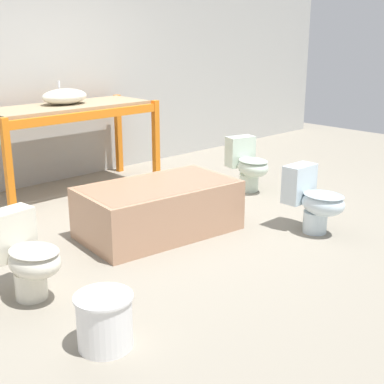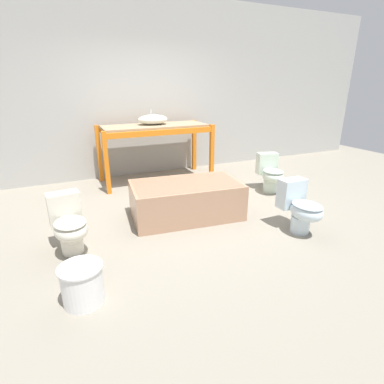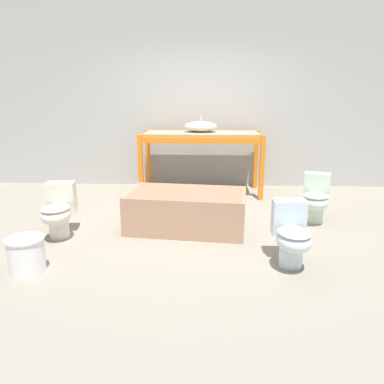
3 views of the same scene
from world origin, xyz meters
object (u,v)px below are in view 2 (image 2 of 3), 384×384
Objects in this scene: sink_basin at (153,120)px; toilet_extra at (270,173)px; toilet_near at (69,224)px; bucket_white at (82,283)px; toilet_far at (301,207)px; bathtub_main at (186,197)px.

sink_basin is 0.83× the size of toilet_extra.
bucket_white is (0.03, -0.89, -0.14)m from toilet_near.
toilet_far is at bearing -98.80° from toilet_extra.
toilet_near is 0.90m from bucket_white.
sink_basin is at bearing 92.23° from bathtub_main.
toilet_extra is 3.47m from bucket_white.
bathtub_main is 1.69m from toilet_extra.
toilet_near and toilet_far have the same top height.
bathtub_main is (-0.13, -1.77, -0.83)m from sink_basin.
bucket_white is at bearing -94.76° from toilet_near.
toilet_near is 3.20m from toilet_extra.
toilet_near is (-1.60, -2.09, -0.79)m from sink_basin.
sink_basin is 1.50× the size of bucket_white.
bucket_white is (-1.44, -1.21, -0.10)m from bathtub_main.
toilet_far reaches higher than bucket_white.
toilet_far reaches higher than bathtub_main.
toilet_far is 0.96× the size of toilet_extra.
toilet_extra is at bearing 26.58° from bucket_white.
sink_basin reaches higher than bathtub_main.
bathtub_main is 1.51m from toilet_near.
sink_basin is 3.00m from toilet_far.
sink_basin reaches higher than bucket_white.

